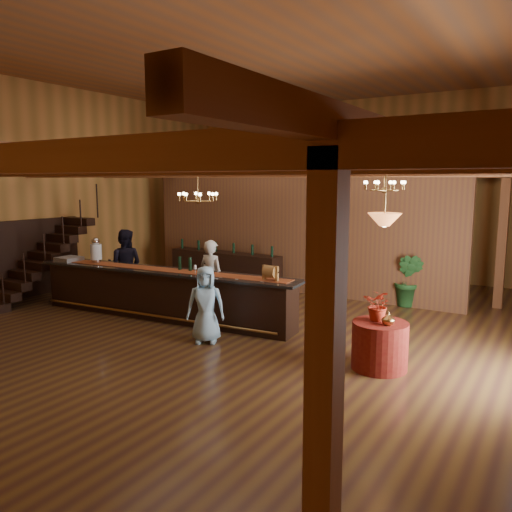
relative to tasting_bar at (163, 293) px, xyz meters
The scene contains 26 objects.
floor 1.76m from the tasting_bar, 12.90° to the left, with size 14.00×14.00×0.00m, color #563919.
ceiling 5.23m from the tasting_bar, 12.90° to the left, with size 14.00×14.00×0.00m, color #95552B.
wall_back 7.87m from the tasting_bar, 77.50° to the left, with size 12.00×0.10×5.50m, color #AC6D31.
wall_left 4.90m from the tasting_bar, behind, with size 0.10×14.00×5.50m, color #AC6D31.
beam_grid 3.27m from the tasting_bar, 28.33° to the left, with size 11.90×13.90×0.39m.
support_posts 1.95m from the tasting_bar, ahead, with size 9.20×10.20×3.20m.
partition_wall 4.16m from the tasting_bar, 73.67° to the left, with size 9.00×0.18×3.10m, color brown.
staircase 3.86m from the tasting_bar, behind, with size 1.00×2.80×2.00m.
backroom_boxes 6.03m from the tasting_bar, 77.13° to the left, with size 4.10×0.60×1.10m.
tasting_bar is the anchor object (origin of this frame).
beverage_dispenser 2.11m from the tasting_bar, behind, with size 0.26×0.26×0.60m.
glass_rack_tray 2.79m from the tasting_bar, behind, with size 0.50×0.50×0.10m, color gray.
raffle_drum 2.71m from the tasting_bar, ahead, with size 0.34×0.24×0.30m.
bar_bottle_0 0.79m from the tasting_bar, 23.82° to the left, with size 0.07×0.07×0.30m, color black.
bar_bottle_1 0.94m from the tasting_bar, 16.45° to the left, with size 0.07×0.07×0.30m, color black.
backbar_shelf 3.47m from the tasting_bar, 102.64° to the left, with size 3.51×0.55×0.99m, color black.
round_table 5.02m from the tasting_bar, ahead, with size 0.89×0.89×0.77m, color maroon.
chandelier_left 2.31m from the tasting_bar, ahead, with size 0.80×0.80×0.69m.
chandelier_right 5.18m from the tasting_bar, 19.84° to the left, with size 0.80×0.80×0.45m.
pendant_lamp 5.35m from the tasting_bar, ahead, with size 0.52×0.52×0.90m.
bartender 1.13m from the tasting_bar, 48.00° to the left, with size 0.62×0.40×1.69m, color silver.
staff_second 2.03m from the tasting_bar, 159.87° to the left, with size 0.88×0.68×1.80m, color black.
guest 2.01m from the tasting_bar, 24.43° to the right, with size 0.70×0.46×1.44m, color #97C6E0.
floor_plant 5.76m from the tasting_bar, 41.65° to the left, with size 0.70×0.57×1.28m, color #1D481B.
table_flowers 4.97m from the tasting_bar, ahead, with size 0.47×0.40×0.52m, color #A02512.
table_vase 5.19m from the tasting_bar, ahead, with size 0.17×0.17×0.33m, color #AA8041.
Camera 1 is at (5.75, -8.33, 3.00)m, focal length 35.00 mm.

